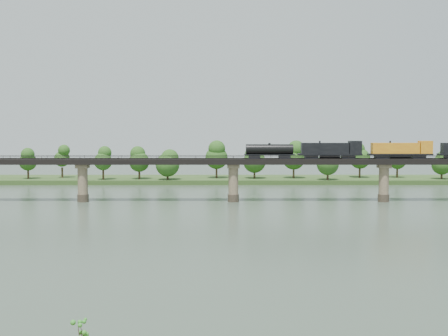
{
  "coord_description": "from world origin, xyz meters",
  "views": [
    {
      "loc": [
        -2.84,
        -118.17,
        19.64
      ],
      "look_at": [
        -2.48,
        30.0,
        9.0
      ],
      "focal_mm": 45.0,
      "sensor_mm": 36.0,
      "label": 1
    }
  ],
  "objects": [
    {
      "name": "sapling",
      "position": [
        -14.8,
        -72.0,
        2.67
      ],
      "size": [
        1.01,
        1.01,
        2.38
      ],
      "rotation": [
        0.0,
        0.0,
        -0.4
      ],
      "color": "brown",
      "rests_on": "near_bank"
    },
    {
      "name": "far_bank",
      "position": [
        0.0,
        85.0,
        0.8
      ],
      "size": [
        300.0,
        24.0,
        1.6
      ],
      "primitive_type": "cube",
      "color": "#2B451B",
      "rests_on": "ground"
    },
    {
      "name": "ground",
      "position": [
        0.0,
        0.0,
        0.0
      ],
      "size": [
        400.0,
        400.0,
        0.0
      ],
      "primitive_type": "plane",
      "color": "#344336",
      "rests_on": "ground"
    },
    {
      "name": "far_treeline",
      "position": [
        -8.21,
        80.52,
        8.83
      ],
      "size": [
        289.06,
        17.54,
        13.6
      ],
      "color": "#382619",
      "rests_on": "far_bank"
    },
    {
      "name": "freight_train",
      "position": [
        38.09,
        30.0,
        13.75
      ],
      "size": [
        68.31,
        2.66,
        4.7
      ],
      "color": "black",
      "rests_on": "bridge"
    },
    {
      "name": "bridge_superstructure",
      "position": [
        0.0,
        30.0,
        11.79
      ],
      "size": [
        220.0,
        4.9,
        0.75
      ],
      "color": "black",
      "rests_on": "bridge"
    },
    {
      "name": "bridge",
      "position": [
        0.0,
        30.0,
        5.46
      ],
      "size": [
        236.0,
        30.0,
        11.5
      ],
      "color": "#473A2D",
      "rests_on": "ground"
    }
  ]
}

